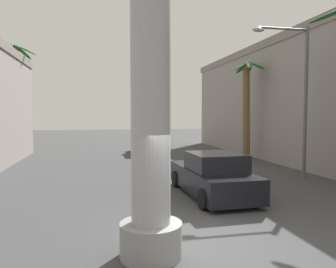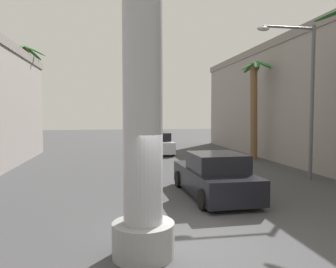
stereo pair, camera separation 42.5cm
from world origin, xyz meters
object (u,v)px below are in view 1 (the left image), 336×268
at_px(street_lamp, 297,86).
at_px(palm_tree_far_left, 17,89).
at_px(car_far, 149,143).
at_px(palm_tree_mid_right, 247,102).
at_px(car_lead, 213,176).

bearing_deg(street_lamp, palm_tree_far_left, 142.07).
height_order(street_lamp, palm_tree_far_left, palm_tree_far_left).
xyz_separation_m(car_far, palm_tree_mid_right, (5.50, -4.77, 2.91)).
relative_size(palm_tree_far_left, palm_tree_mid_right, 1.23).
xyz_separation_m(street_lamp, car_lead, (-4.70, -2.19, -3.44)).
xyz_separation_m(street_lamp, palm_tree_far_left, (-13.99, 10.90, 0.48)).
relative_size(street_lamp, car_far, 1.41).
bearing_deg(car_far, street_lamp, -65.15).
bearing_deg(car_lead, palm_tree_mid_right, 57.62).
xyz_separation_m(street_lamp, car_far, (-5.00, 10.79, -3.41)).
distance_m(car_far, palm_tree_mid_right, 7.84).
distance_m(street_lamp, palm_tree_far_left, 17.74).
bearing_deg(street_lamp, car_far, 114.85).
bearing_deg(palm_tree_mid_right, street_lamp, -94.76).
bearing_deg(palm_tree_mid_right, car_far, 139.05).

